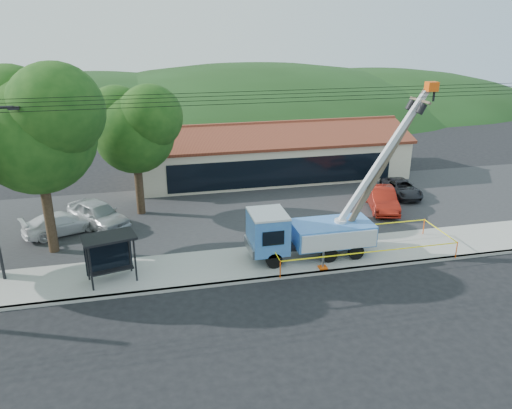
{
  "coord_description": "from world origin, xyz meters",
  "views": [
    {
      "loc": [
        -6.42,
        -20.05,
        12.77
      ],
      "look_at": [
        -0.7,
        5.0,
        3.13
      ],
      "focal_mm": 35.0,
      "sensor_mm": 36.0,
      "label": 1
    }
  ],
  "objects_px": {
    "car_silver": "(100,228)",
    "car_white": "(63,235)",
    "car_red": "(381,211)",
    "leaning_pole": "(384,163)",
    "bus_shelter": "(109,247)",
    "car_dark": "(400,197)",
    "utility_truck": "(308,230)"
  },
  "relations": [
    {
      "from": "leaning_pole",
      "to": "bus_shelter",
      "type": "distance_m",
      "value": 15.31
    },
    {
      "from": "bus_shelter",
      "to": "car_dark",
      "type": "height_order",
      "value": "bus_shelter"
    },
    {
      "from": "bus_shelter",
      "to": "car_dark",
      "type": "bearing_deg",
      "value": 8.71
    },
    {
      "from": "car_red",
      "to": "car_dark",
      "type": "distance_m",
      "value": 3.65
    },
    {
      "from": "car_silver",
      "to": "car_white",
      "type": "xyz_separation_m",
      "value": [
        -2.16,
        -0.62,
        0.0
      ]
    },
    {
      "from": "car_red",
      "to": "car_white",
      "type": "height_order",
      "value": "car_red"
    },
    {
      "from": "car_red",
      "to": "car_white",
      "type": "distance_m",
      "value": 21.35
    },
    {
      "from": "utility_truck",
      "to": "car_white",
      "type": "xyz_separation_m",
      "value": [
        -13.9,
        6.48,
        -1.69
      ]
    },
    {
      "from": "bus_shelter",
      "to": "car_dark",
      "type": "distance_m",
      "value": 22.62
    },
    {
      "from": "car_red",
      "to": "leaning_pole",
      "type": "bearing_deg",
      "value": -103.84
    },
    {
      "from": "leaning_pole",
      "to": "car_white",
      "type": "height_order",
      "value": "leaning_pole"
    },
    {
      "from": "bus_shelter",
      "to": "car_silver",
      "type": "bearing_deg",
      "value": 84.92
    },
    {
      "from": "car_red",
      "to": "car_silver",
      "type": "bearing_deg",
      "value": -169.25
    },
    {
      "from": "car_red",
      "to": "car_white",
      "type": "xyz_separation_m",
      "value": [
        -21.34,
        0.62,
        0.0
      ]
    },
    {
      "from": "bus_shelter",
      "to": "car_dark",
      "type": "relative_size",
      "value": 0.67
    },
    {
      "from": "leaning_pole",
      "to": "car_dark",
      "type": "height_order",
      "value": "leaning_pole"
    },
    {
      "from": "car_red",
      "to": "car_dark",
      "type": "xyz_separation_m",
      "value": [
        2.79,
        2.36,
        0.0
      ]
    },
    {
      "from": "leaning_pole",
      "to": "car_silver",
      "type": "height_order",
      "value": "leaning_pole"
    },
    {
      "from": "leaning_pole",
      "to": "car_red",
      "type": "distance_m",
      "value": 8.41
    },
    {
      "from": "utility_truck",
      "to": "leaning_pole",
      "type": "relative_size",
      "value": 1.08
    },
    {
      "from": "leaning_pole",
      "to": "bus_shelter",
      "type": "xyz_separation_m",
      "value": [
        -14.95,
        -0.43,
        -3.3
      ]
    },
    {
      "from": "car_red",
      "to": "car_white",
      "type": "relative_size",
      "value": 1.02
    },
    {
      "from": "utility_truck",
      "to": "car_white",
      "type": "distance_m",
      "value": 15.43
    },
    {
      "from": "leaning_pole",
      "to": "car_silver",
      "type": "bearing_deg",
      "value": 156.39
    },
    {
      "from": "bus_shelter",
      "to": "car_white",
      "type": "distance_m",
      "value": 7.82
    },
    {
      "from": "bus_shelter",
      "to": "car_dark",
      "type": "xyz_separation_m",
      "value": [
        20.84,
        8.57,
        -1.96
      ]
    },
    {
      "from": "utility_truck",
      "to": "car_white",
      "type": "height_order",
      "value": "utility_truck"
    },
    {
      "from": "car_silver",
      "to": "car_dark",
      "type": "bearing_deg",
      "value": -34.21
    },
    {
      "from": "bus_shelter",
      "to": "car_white",
      "type": "bearing_deg",
      "value": 102.01
    },
    {
      "from": "leaning_pole",
      "to": "bus_shelter",
      "type": "height_order",
      "value": "leaning_pole"
    },
    {
      "from": "car_silver",
      "to": "car_dark",
      "type": "relative_size",
      "value": 1.16
    },
    {
      "from": "car_white",
      "to": "leaning_pole",
      "type": "bearing_deg",
      "value": -132.67
    }
  ]
}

